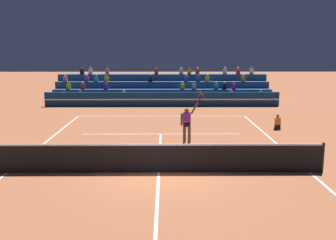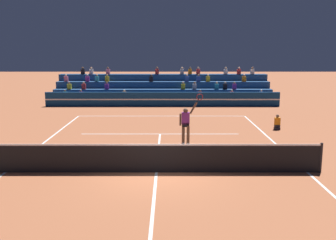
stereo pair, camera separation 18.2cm
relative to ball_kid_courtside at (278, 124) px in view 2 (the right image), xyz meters
The scene contains 8 objects.
ground_plane 9.96m from the ball_kid_courtside, 130.46° to the right, with size 120.00×120.00×0.00m, color #AD603D.
court_lines 9.96m from the ball_kid_courtside, 130.46° to the right, with size 11.10×23.90×0.01m.
tennis_net 9.96m from the ball_kid_courtside, 130.46° to the right, with size 12.00×0.10×1.10m.
sponsor_banner_wall 10.84m from the ball_kid_courtside, 126.60° to the left, with size 18.00×0.26×1.10m.
bleacher_stand 13.52m from the ball_kid_courtside, 118.56° to the left, with size 17.86×3.80×2.83m.
ball_kid_courtside is the anchor object (origin of this frame).
tennis_player 6.22m from the ball_kid_courtside, 147.13° to the right, with size 1.14×0.34×2.44m.
tennis_ball 9.93m from the ball_kid_courtside, 147.07° to the right, with size 0.07×0.07×0.07m, color #C6DB33.
Camera 2 is at (0.42, -13.69, 4.48)m, focal length 42.00 mm.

